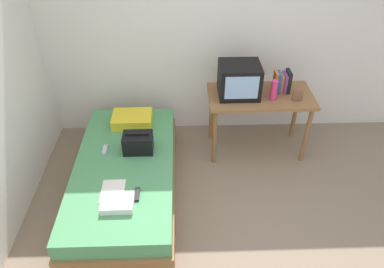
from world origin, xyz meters
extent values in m
plane|color=#84705B|center=(0.00, 0.00, 0.00)|extent=(8.00, 8.00, 0.00)
cube|color=silver|center=(0.00, 2.00, 1.30)|extent=(5.20, 0.10, 2.60)
cube|color=olive|center=(-0.95, 0.72, 0.14)|extent=(1.00, 2.00, 0.28)
cube|color=#4C935B|center=(-0.95, 0.72, 0.36)|extent=(0.97, 1.94, 0.17)
cube|color=olive|center=(0.52, 1.46, 0.74)|extent=(1.16, 0.60, 0.04)
cylinder|color=olive|center=(0.00, 1.22, 0.36)|extent=(0.05, 0.05, 0.72)
cylinder|color=olive|center=(1.04, 1.22, 0.36)|extent=(0.05, 0.05, 0.72)
cylinder|color=olive|center=(0.00, 1.70, 0.36)|extent=(0.05, 0.05, 0.72)
cylinder|color=olive|center=(1.04, 1.70, 0.36)|extent=(0.05, 0.05, 0.72)
cube|color=black|center=(0.27, 1.48, 0.94)|extent=(0.44, 0.38, 0.36)
cube|color=#8CB2E0|center=(0.27, 1.29, 0.95)|extent=(0.35, 0.01, 0.26)
cylinder|color=#E53372|center=(0.63, 1.35, 0.88)|extent=(0.07, 0.07, 0.23)
cube|color=#CC7233|center=(0.68, 1.54, 0.88)|extent=(0.03, 0.13, 0.24)
cube|color=#2D5699|center=(0.72, 1.54, 0.88)|extent=(0.04, 0.15, 0.23)
cube|color=#CC7233|center=(0.75, 1.54, 0.86)|extent=(0.03, 0.13, 0.20)
cube|color=#7A3D89|center=(0.79, 1.54, 0.87)|extent=(0.03, 0.16, 0.21)
cube|color=black|center=(0.82, 1.54, 0.88)|extent=(0.04, 0.17, 0.24)
cube|color=brown|center=(0.89, 1.32, 0.83)|extent=(0.11, 0.02, 0.13)
cube|color=yellow|center=(-0.92, 1.40, 0.51)|extent=(0.44, 0.32, 0.12)
cube|color=black|center=(-0.81, 0.91, 0.55)|extent=(0.30, 0.20, 0.20)
cylinder|color=black|center=(-0.81, 0.91, 0.66)|extent=(0.24, 0.02, 0.02)
cube|color=white|center=(-1.00, 0.33, 0.45)|extent=(0.21, 0.29, 0.01)
cube|color=black|center=(-0.78, 0.28, 0.46)|extent=(0.04, 0.16, 0.02)
cube|color=#B7B7BC|center=(-1.16, 0.92, 0.46)|extent=(0.04, 0.14, 0.02)
cube|color=white|center=(-0.93, 0.16, 0.48)|extent=(0.28, 0.22, 0.07)
camera|label=1|loc=(-0.36, -2.02, 2.87)|focal=34.32mm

